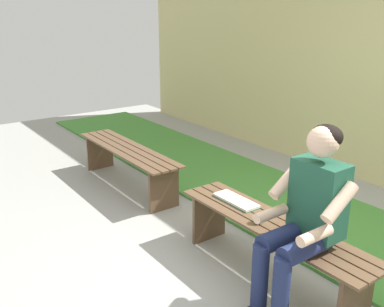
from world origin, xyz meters
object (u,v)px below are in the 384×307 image
at_px(bench_near, 271,236).
at_px(book_open, 236,201).
at_px(person_seated, 305,215).
at_px(bench_far, 128,157).
at_px(apple, 258,218).

height_order(bench_near, book_open, book_open).
height_order(person_seated, book_open, person_seated).
bearing_deg(book_open, bench_near, 175.91).
xyz_separation_m(bench_near, bench_far, (2.22, 0.00, 0.00)).
bearing_deg(apple, bench_near, -120.90).
bearing_deg(bench_near, apple, 59.10).
distance_m(bench_near, person_seated, 0.52).
relative_size(bench_near, book_open, 4.11).
bearing_deg(book_open, apple, 162.44).
xyz_separation_m(bench_far, book_open, (-1.80, -0.03, 0.12)).
relative_size(bench_near, person_seated, 1.34).
bearing_deg(apple, book_open, -17.44).
distance_m(bench_near, book_open, 0.44).
relative_size(apple, book_open, 0.18).
bearing_deg(bench_near, book_open, -3.96).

